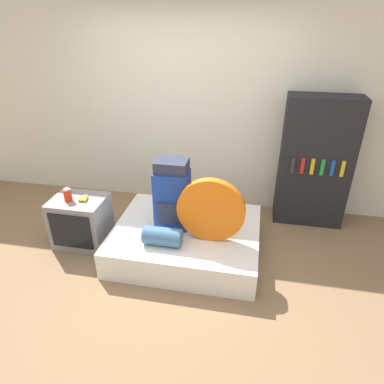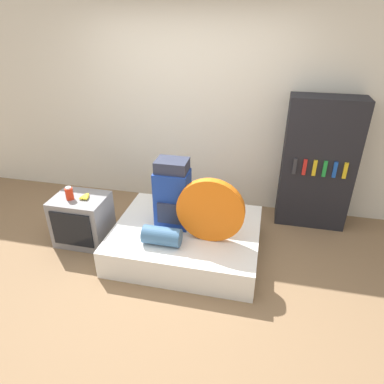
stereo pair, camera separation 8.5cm
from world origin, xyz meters
name	(u,v)px [view 1 (the left image)]	position (x,y,z in m)	size (l,w,h in m)	color
ground_plane	(157,276)	(0.00, 0.00, 0.00)	(16.00, 16.00, 0.00)	#846647
wall_back	(189,109)	(0.00, 1.69, 1.30)	(8.00, 0.05, 2.60)	silver
bed	(187,239)	(0.21, 0.48, 0.16)	(1.58, 1.28, 0.31)	white
backpack	(172,195)	(0.05, 0.51, 0.69)	(0.36, 0.30, 0.77)	navy
tent_bag	(211,210)	(0.50, 0.33, 0.66)	(0.69, 0.08, 0.69)	orange
sleeping_roll	(163,236)	(0.04, 0.14, 0.41)	(0.39, 0.19, 0.19)	#3D668E
television	(81,221)	(-1.01, 0.41, 0.29)	(0.59, 0.48, 0.57)	gray
canister	(68,195)	(-1.08, 0.37, 0.64)	(0.09, 0.09, 0.15)	red
banana_bunch	(84,198)	(-0.93, 0.43, 0.59)	(0.12, 0.15, 0.04)	yellow
bookshelf	(315,163)	(1.60, 1.42, 0.80)	(0.83, 0.35, 1.60)	black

